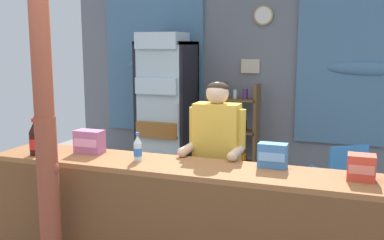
{
  "coord_description": "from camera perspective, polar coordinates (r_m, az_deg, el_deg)",
  "views": [
    {
      "loc": [
        1.2,
        -2.69,
        1.85
      ],
      "look_at": [
        -0.03,
        0.69,
        1.25
      ],
      "focal_mm": 41.95,
      "sensor_mm": 36.0,
      "label": 1
    }
  ],
  "objects": [
    {
      "name": "snack_box_biscuit",
      "position": [
        3.36,
        10.22,
        -4.46
      ],
      "size": [
        0.21,
        0.11,
        0.18
      ],
      "color": "#3D75B7",
      "rests_on": "stall_counter"
    },
    {
      "name": "ground_plane",
      "position": [
        4.5,
        2.75,
        -14.74
      ],
      "size": [
        7.98,
        7.98,
        0.0
      ],
      "primitive_type": "plane",
      "color": "gray"
    },
    {
      "name": "stall_counter",
      "position": [
        3.42,
        -2.01,
        -12.17
      ],
      "size": [
        3.15,
        0.52,
        0.96
      ],
      "color": "#935B33",
      "rests_on": "ground"
    },
    {
      "name": "drink_fridge",
      "position": [
        5.79,
        -3.3,
        2.0
      ],
      "size": [
        0.66,
        0.67,
        2.0
      ],
      "color": "black",
      "rests_on": "ground"
    },
    {
      "name": "shopkeeper",
      "position": [
        3.8,
        3.14,
        -3.86
      ],
      "size": [
        0.49,
        0.42,
        1.55
      ],
      "color": "#28282D",
      "rests_on": "ground"
    },
    {
      "name": "soda_bottle_cola",
      "position": [
        3.88,
        -19.38,
        -2.36
      ],
      "size": [
        0.09,
        0.09,
        0.31
      ],
      "color": "black",
      "rests_on": "stall_counter"
    },
    {
      "name": "snack_box_crackers",
      "position": [
        3.21,
        20.71,
        -5.65
      ],
      "size": [
        0.18,
        0.14,
        0.17
      ],
      "color": "#E5422D",
      "rests_on": "stall_counter"
    },
    {
      "name": "snack_box_wafer",
      "position": [
        3.84,
        -12.9,
        -2.68
      ],
      "size": [
        0.24,
        0.14,
        0.19
      ],
      "color": "#B76699",
      "rests_on": "stall_counter"
    },
    {
      "name": "bottle_shelf_rack",
      "position": [
        5.79,
        6.05,
        -1.88
      ],
      "size": [
        0.48,
        0.28,
        1.37
      ],
      "color": "brown",
      "rests_on": "ground"
    },
    {
      "name": "back_wall_curtained",
      "position": [
        5.95,
        8.31,
        5.13
      ],
      "size": [
        5.23,
        0.22,
        2.71
      ],
      "color": "slate",
      "rests_on": "ground"
    },
    {
      "name": "timber_post",
      "position": [
        3.39,
        -18.18,
        -0.51
      ],
      "size": [
        0.18,
        0.16,
        2.69
      ],
      "color": "brown",
      "rests_on": "ground"
    },
    {
      "name": "soda_bottle_water",
      "position": [
        3.52,
        -6.92,
        -3.65
      ],
      "size": [
        0.06,
        0.06,
        0.23
      ],
      "color": "silver",
      "rests_on": "stall_counter"
    },
    {
      "name": "plastic_lawn_chair",
      "position": [
        4.9,
        18.36,
        -7.01
      ],
      "size": [
        0.61,
        0.61,
        0.86
      ],
      "color": "#3884D6",
      "rests_on": "ground"
    }
  ]
}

